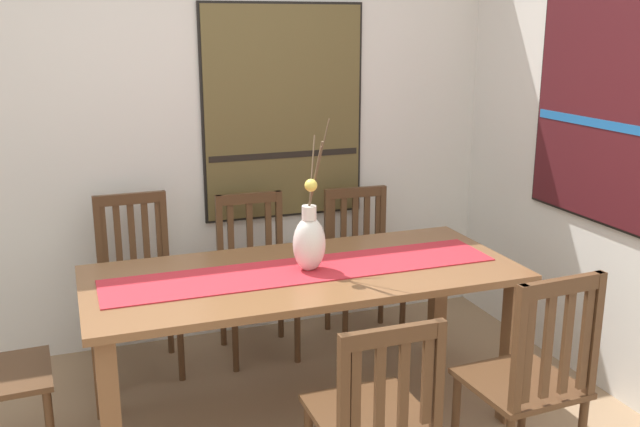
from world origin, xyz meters
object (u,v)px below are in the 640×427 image
Objects in this scene: centerpiece_vase at (309,240)px; painting_on_side_wall at (605,102)px; chair_4 at (375,417)px; chair_5 at (362,259)px; chair_3 at (137,281)px; chair_1 at (531,380)px; painting_on_back_wall at (283,113)px; dining_table at (304,292)px; chair_0 at (256,272)px.

painting_on_side_wall is at bearing -2.83° from centerpiece_vase.
painting_on_side_wall is at bearing 25.77° from chair_4.
painting_on_side_wall is (0.93, -0.91, 1.02)m from chair_5.
chair_3 is (-0.71, 0.85, -0.41)m from centerpiece_vase.
chair_1 is at bearing -89.27° from chair_5.
painting_on_back_wall is at bearing 101.67° from chair_1.
painting_on_back_wall reaches higher than chair_3.
centerpiece_vase is at bearing 87.41° from chair_4.
painting_on_back_wall reaches higher than dining_table.
chair_3 is 1.82m from chair_4.
chair_3 is 1.08× the size of chair_5.
chair_3 is 1.31m from painting_on_back_wall.
chair_3 reaches higher than chair_4.
chair_3 is 0.79× the size of painting_on_side_wall.
painting_on_side_wall is at bearing -29.62° from chair_0.
chair_5 is 1.01m from painting_on_back_wall.
dining_table is 1.10m from chair_1.
chair_5 is 0.73× the size of painting_on_side_wall.
chair_0 is (-0.04, 0.83, -0.43)m from centerpiece_vase.
centerpiece_vase is 1.18m from chair_3.
chair_4 is at bearing -89.82° from chair_0.
chair_3 reaches higher than chair_0.
painting_on_side_wall is (1.32, -1.23, 0.14)m from painting_on_back_wall.
dining_table is at bearing 89.12° from chair_4.
chair_4 is at bearing -154.23° from painting_on_side_wall.
chair_4 is (0.01, -1.68, -0.00)m from chair_0.
chair_4 is 0.72× the size of painting_on_side_wall.
chair_3 is 1.34m from chair_5.
chair_0 is 0.95× the size of chair_1.
chair_5 is 1.65m from painting_on_side_wall.
dining_table is 0.26m from centerpiece_vase.
chair_0 reaches higher than dining_table.
painting_on_side_wall reaches higher than chair_0.
chair_3 reaches higher than chair_5.
dining_table is 1.06m from chair_5.
chair_0 is at bearing 93.01° from centerpiece_vase.
painting_on_back_wall is 1.81m from painting_on_side_wall.
centerpiece_vase reaches higher than chair_4.
chair_4 is at bearing -97.79° from painting_on_back_wall.
chair_5 reaches higher than chair_4.
dining_table is at bearing 128.20° from chair_1.
centerpiece_vase is 0.80× the size of chair_4.
centerpiece_vase is at bearing -21.55° from dining_table.
centerpiece_vase is (0.03, -0.01, 0.26)m from dining_table.
chair_1 is 1.08× the size of chair_5.
chair_1 is at bearing -67.60° from chair_0.
centerpiece_vase is 0.73× the size of chair_3.
dining_table is 1.09m from chair_3.
painting_on_back_wall is (-0.39, 0.32, 0.88)m from chair_5.
centerpiece_vase is at bearing -101.53° from painting_on_back_wall.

